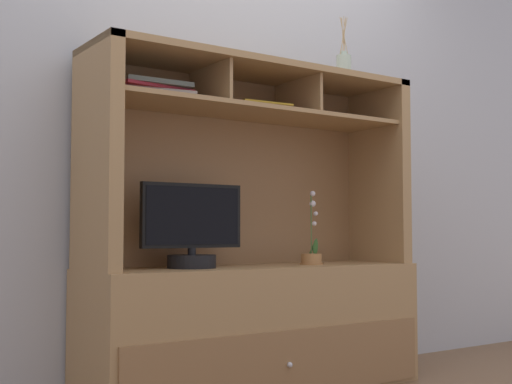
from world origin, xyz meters
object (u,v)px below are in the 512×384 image
(tv_monitor, at_px, (192,232))
(magazine_stack_left, at_px, (255,108))
(magazine_stack_centre, at_px, (149,92))
(potted_orchid, at_px, (312,253))
(diffuser_bottle, at_px, (344,67))
(media_console, at_px, (255,292))

(tv_monitor, bearing_deg, magazine_stack_left, 3.17)
(magazine_stack_centre, bearing_deg, magazine_stack_left, -4.57)
(potted_orchid, relative_size, magazine_stack_centre, 0.92)
(magazine_stack_left, bearing_deg, tv_monitor, -176.83)
(magazine_stack_left, bearing_deg, magazine_stack_centre, 175.43)
(tv_monitor, relative_size, magazine_stack_left, 1.19)
(tv_monitor, height_order, magazine_stack_centre, magazine_stack_centre)
(magazine_stack_centre, height_order, diffuser_bottle, diffuser_bottle)
(diffuser_bottle, bearing_deg, media_console, 176.46)
(media_console, bearing_deg, diffuser_bottle, -3.54)
(media_console, relative_size, potted_orchid, 4.57)
(media_console, distance_m, diffuser_bottle, 1.23)
(magazine_stack_left, bearing_deg, diffuser_bottle, -4.02)
(media_console, relative_size, magazine_stack_left, 4.00)
(potted_orchid, relative_size, magazine_stack_left, 0.87)
(potted_orchid, relative_size, diffuser_bottle, 1.09)
(media_console, xyz_separation_m, diffuser_bottle, (0.52, -0.03, 1.11))
(potted_orchid, distance_m, magazine_stack_left, 0.74)
(media_console, bearing_deg, magazine_stack_centre, 174.94)
(magazine_stack_left, distance_m, diffuser_bottle, 0.59)
(magazine_stack_left, height_order, magazine_stack_centre, magazine_stack_centre)
(magazine_stack_left, relative_size, diffuser_bottle, 1.25)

